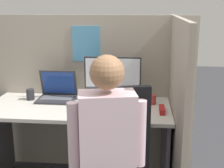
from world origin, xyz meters
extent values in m
cube|color=gray|center=(0.00, 0.72, 0.76)|extent=(2.08, 0.04, 1.51)
cube|color=#4C8EB7|center=(0.02, 0.69, 1.25)|extent=(0.26, 0.01, 0.33)
cube|color=gray|center=(0.81, 0.28, 0.76)|extent=(0.04, 1.33, 1.51)
cube|color=beige|center=(0.00, 0.35, 0.74)|extent=(1.58, 0.69, 0.03)
cube|color=#4C4C51|center=(0.75, 0.35, 0.36)|extent=(0.03, 0.59, 0.73)
cube|color=white|center=(0.28, 0.51, 0.79)|extent=(0.35, 0.23, 0.07)
cylinder|color=#232328|center=(0.28, 0.51, 0.83)|extent=(0.17, 0.17, 0.01)
cylinder|color=#232328|center=(0.28, 0.51, 0.86)|extent=(0.04, 0.04, 0.05)
cube|color=#232328|center=(0.28, 0.51, 1.02)|extent=(0.50, 0.02, 0.29)
cube|color=silver|center=(0.28, 0.50, 1.02)|extent=(0.48, 0.00, 0.27)
cube|color=#2D2D33|center=(-0.23, 0.48, 0.77)|extent=(0.34, 0.26, 0.02)
cube|color=#5B5B60|center=(-0.23, 0.50, 0.78)|extent=(0.29, 0.14, 0.00)
cube|color=#2D2D33|center=(-0.23, 0.57, 0.90)|extent=(0.34, 0.08, 0.25)
cube|color=#1E3D93|center=(-0.23, 0.57, 0.90)|extent=(0.30, 0.06, 0.22)
ellipsoid|color=gray|center=(0.04, 0.28, 0.78)|extent=(0.06, 0.05, 0.03)
cube|color=#A31919|center=(0.71, 0.26, 0.78)|extent=(0.04, 0.16, 0.04)
cone|color=orange|center=(0.31, 0.07, 0.78)|extent=(0.04, 0.11, 0.04)
cylinder|color=green|center=(0.31, 0.14, 0.78)|extent=(0.02, 0.02, 0.02)
cube|color=black|center=(0.39, -0.16, 0.77)|extent=(0.44, 0.14, 0.62)
cube|color=silver|center=(0.34, -0.41, 0.84)|extent=(0.37, 0.26, 0.54)
sphere|color=#9E704C|center=(0.34, -0.41, 1.23)|extent=(0.21, 0.21, 0.21)
cylinder|color=silver|center=(0.14, -0.45, 0.84)|extent=(0.07, 0.07, 0.43)
cylinder|color=silver|center=(0.54, -0.37, 0.84)|extent=(0.07, 0.07, 0.43)
cylinder|color=#A3332D|center=(0.63, 0.46, 0.80)|extent=(0.07, 0.07, 0.08)
cylinder|color=#28282D|center=(-0.47, 0.48, 0.81)|extent=(0.07, 0.07, 0.10)
camera|label=1|loc=(0.53, -2.16, 1.63)|focal=50.00mm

